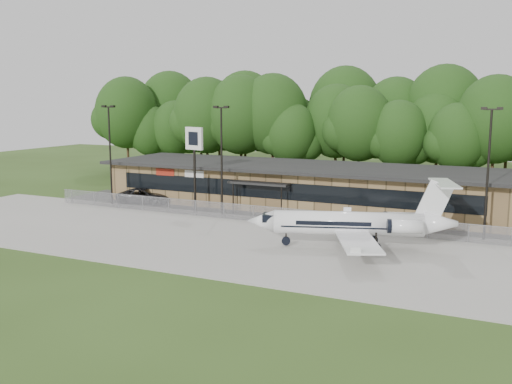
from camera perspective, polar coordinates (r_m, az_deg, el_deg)
The scene contains 12 objects.
ground at distance 37.65m, azimuth -8.79°, elevation -7.48°, with size 160.00×160.00×0.00m, color #2E4418.
apron at distance 44.24m, azimuth -2.99°, elevation -4.82°, with size 64.00×18.00×0.08m, color #9E9B93.
parking_lot at distance 54.40m, azimuth 2.75°, elevation -2.18°, with size 50.00×9.00×0.06m, color #383835.
terminal at distance 58.10m, azimuth 4.44°, elevation 0.67°, with size 41.00×11.65×4.30m.
fence at distance 50.20m, azimuth 0.79°, elevation -2.26°, with size 46.00×0.04×1.52m.
treeline at distance 74.71m, azimuth 9.46°, elevation 6.56°, with size 72.00×12.00×15.00m, color #193912, non-canonical shape.
light_pole_left at distance 60.31m, azimuth -14.40°, elevation 4.36°, with size 1.55×0.30×10.23m.
light_pole_mid at distance 53.01m, azimuth -3.47°, elevation 4.01°, with size 1.55×0.30×10.23m.
light_pole_right at distance 46.61m, azimuth 22.22°, elevation 2.64°, with size 1.55×0.30×10.23m.
business_jet at distance 41.95m, azimuth 9.94°, elevation -3.19°, with size 15.10×13.53×5.14m.
suv at distance 60.94m, azimuth -11.04°, elevation -0.38°, with size 2.66×5.77×1.60m, color #303133.
pole_sign at distance 54.79m, azimuth -6.20°, elevation 4.45°, with size 2.14×0.77×8.20m.
Camera 1 is at (20.35, -29.81, 10.69)m, focal length 40.00 mm.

